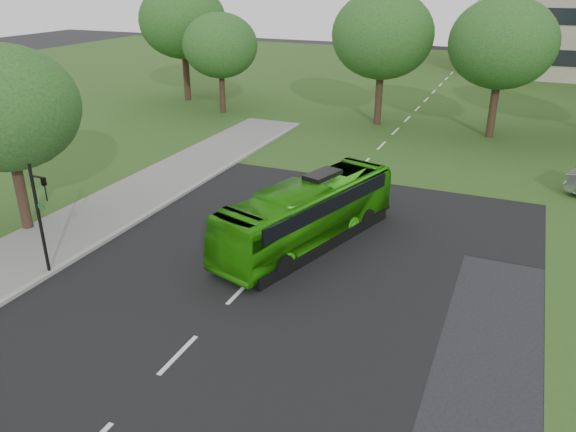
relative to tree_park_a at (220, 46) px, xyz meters
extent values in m
plane|color=black|center=(14.28, -26.36, -5.27)|extent=(160.00, 160.00, 0.00)
cube|color=black|center=(14.28, -6.36, -5.26)|extent=(14.00, 120.00, 0.01)
cube|color=black|center=(14.28, -12.36, -5.26)|extent=(80.00, 12.00, 0.01)
cube|color=silver|center=(14.28, -11.36, -5.25)|extent=(0.15, 90.00, 0.01)
cube|color=#2E531B|center=(14.28, 18.64, -5.25)|extent=(120.00, 60.00, 0.01)
cylinder|color=black|center=(0.00, 0.00, -3.80)|extent=(0.44, 0.44, 2.94)
ellipsoid|color=#1A4818|center=(0.00, 0.00, 0.01)|extent=(5.84, 5.84, 4.97)
cylinder|color=black|center=(12.51, 1.24, -3.51)|extent=(0.53, 0.53, 3.52)
ellipsoid|color=#1A4818|center=(12.51, 1.24, 1.15)|extent=(7.24, 7.24, 6.15)
cylinder|color=black|center=(20.60, 0.69, -3.52)|extent=(0.53, 0.53, 3.49)
ellipsoid|color=#1A4818|center=(20.60, 0.69, 1.00)|extent=(6.94, 6.94, 5.90)
cylinder|color=black|center=(-5.41, 3.25, -3.38)|extent=(0.57, 0.57, 3.78)
ellipsoid|color=#1A4818|center=(-5.41, 3.25, 1.47)|extent=(7.41, 7.41, 6.29)
cylinder|color=black|center=(3.25, -23.40, -3.76)|extent=(0.45, 0.45, 3.02)
ellipsoid|color=#1A4818|center=(3.25, -23.40, 0.15)|extent=(5.99, 5.99, 5.09)
imported|color=#27910C|center=(15.05, -19.74, -3.94)|extent=(4.94, 9.79, 2.66)
cylinder|color=black|center=(7.08, -26.07, -3.10)|extent=(0.12, 0.12, 4.34)
cylinder|color=black|center=(7.39, -26.07, -1.36)|extent=(0.61, 0.07, 0.07)
imported|color=black|center=(7.61, -26.07, -1.80)|extent=(0.19, 0.21, 0.87)
cube|color=#195926|center=(7.22, -26.07, -2.49)|extent=(0.43, 0.03, 0.16)
camera|label=1|loc=(22.62, -39.61, 5.11)|focal=35.00mm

